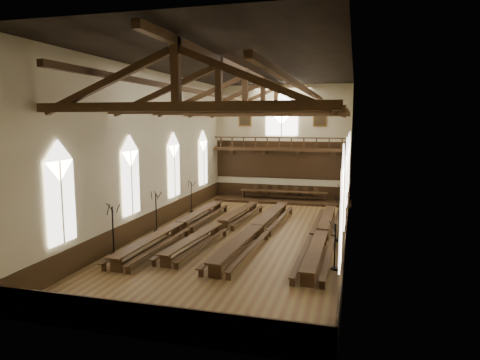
% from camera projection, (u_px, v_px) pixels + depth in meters
% --- Properties ---
extents(ground, '(26.00, 26.00, 0.00)m').
position_uv_depth(ground, '(245.00, 235.00, 26.01)').
color(ground, brown).
rests_on(ground, ground).
extents(room_walls, '(26.00, 26.00, 26.00)m').
position_uv_depth(room_walls, '(245.00, 128.00, 25.12)').
color(room_walls, '#C4BB94').
rests_on(room_walls, ground).
extents(wainscot_band, '(12.00, 26.00, 1.20)m').
position_uv_depth(wainscot_band, '(245.00, 225.00, 25.93)').
color(wainscot_band, '#31200E').
rests_on(wainscot_band, ground).
extents(side_windows, '(11.85, 19.80, 4.50)m').
position_uv_depth(side_windows, '(245.00, 174.00, 25.50)').
color(side_windows, white).
rests_on(side_windows, room_walls).
extents(end_window, '(2.80, 0.12, 3.80)m').
position_uv_depth(end_window, '(282.00, 117.00, 37.35)').
color(end_window, silver).
rests_on(end_window, room_walls).
extents(minstrels_gallery, '(11.80, 1.24, 3.70)m').
position_uv_depth(minstrels_gallery, '(281.00, 155.00, 37.58)').
color(minstrels_gallery, '#3D2A13').
rests_on(minstrels_gallery, room_walls).
extents(portraits, '(7.75, 0.09, 1.45)m').
position_uv_depth(portraits, '(282.00, 118.00, 37.37)').
color(portraits, brown).
rests_on(portraits, room_walls).
extents(roof_trusses, '(11.70, 25.70, 2.80)m').
position_uv_depth(roof_trusses, '(245.00, 98.00, 24.88)').
color(roof_trusses, '#3D2A13').
rests_on(roof_trusses, room_walls).
extents(refectory_row_a, '(1.73, 14.61, 0.77)m').
position_uv_depth(refectory_row_a, '(179.00, 225.00, 26.11)').
color(refectory_row_a, '#3D2A13').
rests_on(refectory_row_a, ground).
extents(refectory_row_b, '(1.98, 14.16, 0.71)m').
position_uv_depth(refectory_row_b, '(220.00, 225.00, 26.40)').
color(refectory_row_b, '#3D2A13').
rests_on(refectory_row_b, ground).
extents(refectory_row_c, '(1.92, 14.74, 0.78)m').
position_uv_depth(refectory_row_c, '(257.00, 228.00, 25.36)').
color(refectory_row_c, '#3D2A13').
rests_on(refectory_row_c, ground).
extents(refectory_row_d, '(1.62, 14.45, 0.75)m').
position_uv_depth(refectory_row_d, '(322.00, 233.00, 24.32)').
color(refectory_row_d, '#3D2A13').
rests_on(refectory_row_d, ground).
extents(dais, '(11.40, 2.98, 0.20)m').
position_uv_depth(dais, '(283.00, 200.00, 36.78)').
color(dais, '#31200E').
rests_on(dais, ground).
extents(high_table, '(7.58, 0.96, 0.71)m').
position_uv_depth(high_table, '(283.00, 192.00, 36.68)').
color(high_table, '#3D2A13').
rests_on(high_table, dais).
extents(high_chairs, '(5.90, 0.50, 1.05)m').
position_uv_depth(high_chairs, '(285.00, 191.00, 37.40)').
color(high_chairs, '#3D2A13').
rests_on(high_chairs, dais).
extents(candelabrum_left_near, '(0.83, 0.77, 2.72)m').
position_uv_depth(candelabrum_left_near, '(113.00, 240.00, 21.96)').
color(candelabrum_left_near, black).
rests_on(candelabrum_left_near, ground).
extents(candelabrum_left_mid, '(0.73, 0.78, 2.57)m').
position_uv_depth(candelabrum_left_mid, '(156.00, 219.00, 26.69)').
color(candelabrum_left_mid, black).
rests_on(candelabrum_left_mid, ground).
extents(candelabrum_left_far, '(0.67, 0.75, 2.43)m').
position_uv_depth(candelabrum_left_far, '(191.00, 203.00, 32.39)').
color(candelabrum_left_far, black).
rests_on(candelabrum_left_far, ground).
extents(candelabrum_right_near, '(0.69, 0.67, 2.31)m').
position_uv_depth(candelabrum_right_near, '(335.00, 255.00, 19.86)').
color(candelabrum_right_near, black).
rests_on(candelabrum_right_near, ground).
extents(candelabrum_right_mid, '(0.79, 0.82, 2.73)m').
position_uv_depth(candelabrum_right_mid, '(339.00, 227.00, 24.57)').
color(candelabrum_right_mid, black).
rests_on(candelabrum_right_mid, ground).
extents(candelabrum_right_far, '(0.79, 0.79, 2.68)m').
position_uv_depth(candelabrum_right_far, '(341.00, 211.00, 29.04)').
color(candelabrum_right_far, black).
rests_on(candelabrum_right_far, ground).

